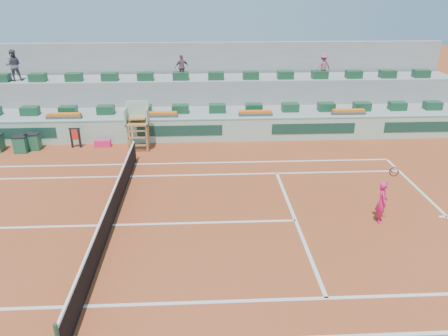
% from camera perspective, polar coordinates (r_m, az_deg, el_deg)
% --- Properties ---
extents(ground, '(90.00, 90.00, 0.00)m').
position_cam_1_polar(ground, '(15.70, -14.39, -7.25)').
color(ground, '#933C1C').
rests_on(ground, ground).
extents(seating_tier_lower, '(36.00, 4.00, 1.20)m').
position_cam_1_polar(seating_tier_lower, '(25.22, -10.13, 6.31)').
color(seating_tier_lower, '#9A9A97').
rests_on(seating_tier_lower, ground).
extents(seating_tier_upper, '(36.00, 2.40, 2.60)m').
position_cam_1_polar(seating_tier_upper, '(26.56, -9.84, 8.76)').
color(seating_tier_upper, '#9A9A97').
rests_on(seating_tier_upper, ground).
extents(stadium_back_wall, '(36.00, 0.40, 4.40)m').
position_cam_1_polar(stadium_back_wall, '(27.91, -9.61, 11.36)').
color(stadium_back_wall, '#9A9A97').
rests_on(stadium_back_wall, ground).
extents(player_bag, '(0.80, 0.36, 0.36)m').
position_cam_1_polar(player_bag, '(23.09, -15.56, 3.13)').
color(player_bag, '#F5206E').
rests_on(player_bag, ground).
extents(spectator_left, '(0.98, 0.85, 1.72)m').
position_cam_1_polar(spectator_left, '(27.67, -25.80, 12.00)').
color(spectator_left, '#464652').
rests_on(spectator_left, seating_tier_upper).
extents(spectator_mid, '(0.88, 0.62, 1.38)m').
position_cam_1_polar(spectator_mid, '(25.55, -5.52, 12.99)').
color(spectator_mid, '#7C5261').
rests_on(spectator_mid, seating_tier_upper).
extents(spectator_right, '(1.01, 0.76, 1.39)m').
position_cam_1_polar(spectator_right, '(26.39, 12.83, 12.88)').
color(spectator_right, '#A35163').
rests_on(spectator_right, seating_tier_upper).
extents(court_lines, '(23.89, 11.09, 0.01)m').
position_cam_1_polar(court_lines, '(15.69, -14.39, -7.23)').
color(court_lines, silver).
rests_on(court_lines, ground).
extents(tennis_net, '(0.10, 11.97, 1.10)m').
position_cam_1_polar(tennis_net, '(15.44, -14.58, -5.56)').
color(tennis_net, black).
rests_on(tennis_net, ground).
extents(advertising_hoarding, '(36.00, 0.34, 1.26)m').
position_cam_1_polar(advertising_hoarding, '(23.12, -10.69, 4.81)').
color(advertising_hoarding, '#9CC5AD').
rests_on(advertising_hoarding, ground).
extents(umpire_chair, '(1.10, 0.90, 2.40)m').
position_cam_1_polar(umpire_chair, '(21.91, -11.24, 6.24)').
color(umpire_chair, olive).
rests_on(umpire_chair, ground).
extents(seat_row_lower, '(32.90, 0.60, 0.44)m').
position_cam_1_polar(seat_row_lower, '(24.13, -10.50, 7.55)').
color(seat_row_lower, '#174629').
rests_on(seat_row_lower, seating_tier_lower).
extents(seat_row_upper, '(32.90, 0.60, 0.44)m').
position_cam_1_polar(seat_row_upper, '(25.65, -10.22, 11.71)').
color(seat_row_upper, '#174629').
rests_on(seat_row_upper, seating_tier_upper).
extents(flower_planters, '(26.80, 0.36, 0.28)m').
position_cam_1_polar(flower_planters, '(23.65, -14.35, 6.68)').
color(flower_planters, '#4C4C4C').
rests_on(flower_planters, seating_tier_lower).
extents(drink_cooler_a, '(0.66, 0.57, 0.84)m').
position_cam_1_polar(drink_cooler_a, '(23.77, -23.63, 3.20)').
color(drink_cooler_a, '#1A5037').
rests_on(drink_cooler_a, ground).
extents(drink_cooler_b, '(0.64, 0.55, 0.84)m').
position_cam_1_polar(drink_cooler_b, '(23.61, -25.02, 2.83)').
color(drink_cooler_b, '#1A5037').
rests_on(drink_cooler_b, ground).
extents(towel_rack, '(0.56, 0.09, 1.03)m').
position_cam_1_polar(towel_rack, '(23.22, -18.86, 3.95)').
color(towel_rack, black).
rests_on(towel_rack, ground).
extents(tennis_player, '(0.44, 0.86, 2.28)m').
position_cam_1_polar(tennis_player, '(16.04, 19.93, -4.13)').
color(tennis_player, '#F5206E').
rests_on(tennis_player, ground).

